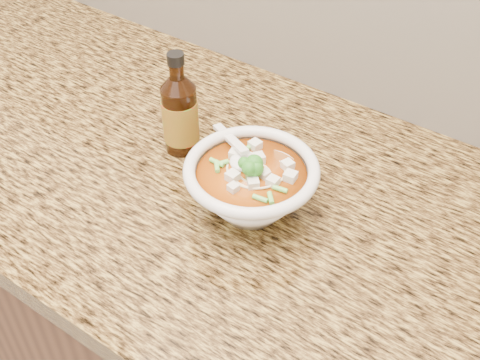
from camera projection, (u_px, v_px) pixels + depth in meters
The scene contains 4 objects.
cabinet at pixel (189, 315), 1.33m from camera, with size 4.00×0.65×0.86m, color #361D10.
counter_slab at pixel (174, 160), 1.03m from camera, with size 4.00×0.68×0.04m, color #A88A3D.
soup_bowl at pixel (251, 188), 0.88m from camera, with size 0.21×0.20×0.11m.
hot_sauce_bottle at pixel (180, 115), 0.98m from camera, with size 0.08×0.08×0.18m.
Camera 1 is at (0.54, 1.09, 1.54)m, focal length 45.00 mm.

